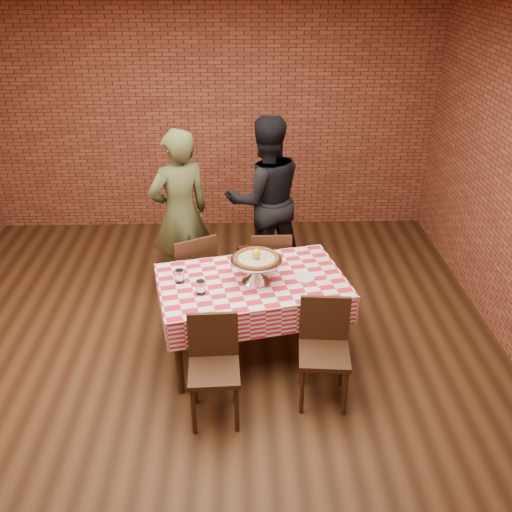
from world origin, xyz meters
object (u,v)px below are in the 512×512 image
water_glass_left (201,287)px  diner_black (265,199)px  table (252,317)px  water_glass_right (180,276)px  diner_olive (180,214)px  chair_far_left (190,273)px  condiment_caddy (244,255)px  chair_near_right (324,356)px  pizza_stand (256,270)px  pizza (256,259)px  chair_far_right (270,267)px  chair_near_left (214,374)px

water_glass_left → diner_black: bearing=70.0°
table → diner_black: bearing=82.9°
water_glass_right → diner_black: diner_black is taller
diner_olive → chair_far_left: bearing=74.7°
condiment_caddy → chair_far_left: condiment_caddy is taller
table → chair_near_right: 0.84m
water_glass_right → pizza_stand: bearing=1.4°
chair_far_left → diner_black: diner_black is taller
pizza_stand → pizza: bearing=0.0°
condiment_caddy → chair_far_right: condiment_caddy is taller
chair_near_right → diner_olive: diner_olive is taller
pizza_stand → diner_olive: size_ratio=0.25×
chair_far_right → diner_olive: diner_olive is taller
diner_olive → pizza_stand: bearing=94.3°
chair_near_right → chair_far_left: chair_far_left is taller
chair_far_left → chair_far_right: bearing=162.7°
pizza_stand → condiment_caddy: (-0.10, 0.32, -0.03)m
water_glass_right → condiment_caddy: bearing=31.8°
chair_far_left → diner_black: 1.17m
chair_far_left → diner_black: bearing=-161.5°
water_glass_left → condiment_caddy: 0.63m
pizza → chair_near_left: 1.02m
water_glass_right → chair_near_left: bearing=-69.0°
chair_near_left → table: bearing=67.4°
water_glass_right → chair_far_right: size_ratio=0.13×
chair_near_left → water_glass_right: bearing=108.9°
chair_far_left → chair_far_right: chair_far_left is taller
chair_near_left → chair_far_right: (0.50, 1.60, 0.00)m
water_glass_right → pizza: bearing=1.4°
condiment_caddy → chair_far_right: bearing=45.4°
table → water_glass_right: water_glass_right is taller
diner_olive → pizza: bearing=94.3°
pizza → water_glass_left: (-0.46, -0.20, -0.15)m
condiment_caddy → chair_far_left: (-0.53, 0.35, -0.38)m
diner_olive → diner_black: bearing=171.1°
pizza_stand → water_glass_left: 0.50m
table → water_glass_left: (-0.42, -0.20, 0.44)m
chair_near_left → condiment_caddy: bearing=75.7°
chair_far_left → diner_olive: bearing=-102.7°
chair_near_right → chair_far_left: (-1.13, 1.29, 0.01)m
pizza → chair_near_right: pizza is taller
diner_black → chair_far_left: bearing=31.5°
chair_far_right → diner_olive: (-0.90, 0.32, 0.44)m
chair_far_right → table: bearing=75.0°
chair_near_left → diner_olive: bearing=99.5°
chair_near_right → chair_far_right: 1.46m
water_glass_right → chair_far_left: 0.78m
water_glass_right → chair_near_right: bearing=-27.9°
table → pizza_stand: bearing=-11.9°
chair_far_right → diner_olive: bearing=-20.1°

